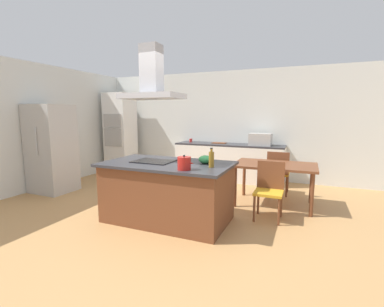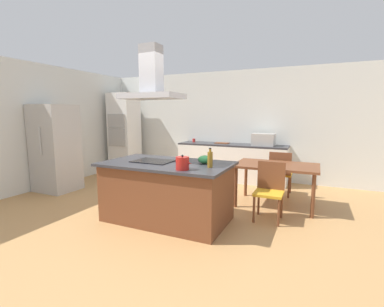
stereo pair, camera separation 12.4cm
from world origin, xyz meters
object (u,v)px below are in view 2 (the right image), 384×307
Objects in this scene: olive_oil_bottle at (210,159)px; cutting_board at (222,143)px; countertop_microwave at (263,140)px; cooktop at (153,161)px; coffee_mug_red at (194,140)px; dining_table at (276,169)px; mixing_bowl at (205,159)px; range_hood at (152,82)px; chair_facing_back_wall at (280,171)px; tea_kettle at (182,163)px; refrigerator at (55,148)px; wall_oven_stack at (124,133)px; chair_facing_island at (270,187)px.

cutting_board is at bearing 105.36° from olive_oil_bottle.
olive_oil_bottle is 2.96m from countertop_microwave.
coffee_mug_red is (-0.64, 2.94, 0.04)m from cooktop.
cutting_board reaches higher than dining_table.
range_hood is (-0.79, -0.18, 1.14)m from mixing_bowl.
mixing_bowl is 2.10m from chair_facing_back_wall.
mixing_bowl reaches higher than cutting_board.
mixing_bowl reaches higher than coffee_mug_red.
refrigerator is (-3.44, 0.84, -0.08)m from tea_kettle.
coffee_mug_red is 0.10× the size of chair_facing_back_wall.
range_hood is (-1.66, -1.37, 1.43)m from dining_table.
mixing_bowl is at bearing 124.89° from olive_oil_bottle.
cooktop is 0.98m from olive_oil_bottle.
cutting_board reaches higher than chair_facing_back_wall.
wall_oven_stack is at bearing 171.99° from chair_facing_back_wall.
mixing_bowl is at bearing -115.15° from chair_facing_back_wall.
cutting_board is 2.72m from chair_facing_island.
refrigerator is (-3.71, 0.53, -0.10)m from olive_oil_bottle.
coffee_mug_red is (-1.61, 3.02, -0.07)m from olive_oil_bottle.
range_hood is at bearing -77.77° from coffee_mug_red.
refrigerator is at bearing -139.42° from cutting_board.
range_hood reaches higher than mixing_bowl.
countertop_microwave reaches higher than chair_facing_island.
countertop_microwave is at bearing 108.34° from dining_table.
countertop_microwave reaches higher than cooktop.
range_hood is at bearing -156.99° from chair_facing_island.
range_hood is at bearing -129.25° from chair_facing_back_wall.
cutting_board is (0.78, -0.01, -0.04)m from coffee_mug_red.
coffee_mug_red reaches higher than chair_facing_island.
range_hood reaches higher than olive_oil_bottle.
refrigerator is (-0.08, -2.19, -0.19)m from wall_oven_stack.
refrigerator is at bearing -168.30° from dining_table.
countertop_microwave is (1.16, 2.88, 0.13)m from cooktop.
coffee_mug_red is 0.10× the size of chair_facing_island.
cutting_board is 0.38× the size of chair_facing_island.
tea_kettle is 0.13× the size of refrigerator.
cutting_board is at bearing 99.51° from tea_kettle.
chair_facing_island is at bearing -44.15° from coffee_mug_red.
chair_facing_island is at bearing -24.15° from wall_oven_stack.
cooktop is 1.20× the size of countertop_microwave.
tea_kettle is at bearing -68.10° from coffee_mug_red.
cutting_board is 1.81m from chair_facing_back_wall.
range_hood is (-1.66, -2.04, 1.59)m from chair_facing_back_wall.
tea_kettle is 0.26× the size of chair_facing_back_wall.
cutting_board is 2.19m from dining_table.
wall_oven_stack reaches higher than tea_kettle.
cooktop is at bearing -156.99° from chair_facing_island.
coffee_mug_red is 0.04× the size of wall_oven_stack.
refrigerator reaches higher than cutting_board.
countertop_microwave is 0.56× the size of chair_facing_back_wall.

